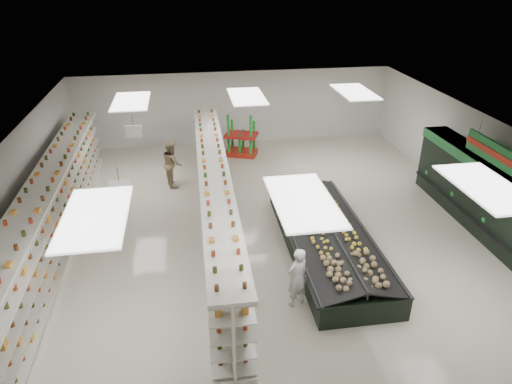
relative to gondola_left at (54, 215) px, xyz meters
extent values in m
plane|color=beige|center=(6.10, -0.25, -0.98)|extent=(16.00, 16.00, 0.00)
cube|color=white|center=(6.10, -0.25, 2.22)|extent=(14.00, 16.00, 0.02)
cube|color=silver|center=(6.10, 7.75, 0.62)|extent=(14.00, 0.02, 3.20)
cube|color=silver|center=(-0.90, -0.25, 0.62)|extent=(0.02, 16.00, 3.20)
cube|color=silver|center=(13.10, -0.25, 0.62)|extent=(0.02, 16.00, 3.20)
cube|color=black|center=(12.65, -1.75, 0.12)|extent=(0.80, 8.00, 2.20)
cube|color=#1D6F32|center=(12.63, -1.75, 1.07)|extent=(0.85, 8.00, 0.30)
cube|color=black|center=(12.40, -1.75, -0.43)|extent=(0.55, 7.80, 0.15)
cube|color=beige|center=(12.50, -1.75, 0.37)|extent=(0.45, 7.70, 0.03)
cube|color=beige|center=(12.50, -1.75, 0.67)|extent=(0.45, 7.70, 0.03)
cube|color=white|center=(2.30, -2.25, 1.77)|extent=(0.50, 0.06, 0.40)
cube|color=#B42514|center=(2.30, -2.25, 1.77)|extent=(0.52, 0.02, 0.12)
cylinder|color=black|center=(2.30, -2.25, 2.07)|extent=(0.01, 0.01, 0.50)
cube|color=white|center=(2.30, 1.75, 1.77)|extent=(0.50, 0.06, 0.40)
cube|color=#B42514|center=(2.30, 1.75, 1.77)|extent=(0.52, 0.02, 0.12)
cylinder|color=black|center=(2.30, 1.75, 2.07)|extent=(0.01, 0.01, 0.50)
cube|color=#1D6F32|center=(12.35, -1.75, 1.67)|extent=(0.10, 3.20, 0.60)
cube|color=#B42514|center=(12.29, -1.75, 1.67)|extent=(0.03, 3.20, 0.18)
cylinder|color=black|center=(12.35, -0.55, 2.07)|extent=(0.01, 0.01, 0.50)
cube|color=white|center=(0.00, 0.00, -0.92)|extent=(1.04, 12.34, 0.12)
cube|color=white|center=(0.00, 0.00, 0.05)|extent=(0.18, 12.33, 2.06)
cube|color=white|center=(0.00, 0.00, 1.12)|extent=(1.04, 12.34, 0.08)
cube|color=beige|center=(-0.24, 0.00, -0.80)|extent=(0.57, 12.23, 0.03)
cube|color=beige|center=(-0.24, 0.00, -0.35)|extent=(0.57, 12.23, 0.03)
cube|color=beige|center=(-0.24, 0.00, 0.10)|extent=(0.57, 12.23, 0.03)
cube|color=beige|center=(-0.24, 0.00, 0.55)|extent=(0.57, 12.23, 0.03)
cube|color=beige|center=(-0.24, 0.00, 1.00)|extent=(0.57, 12.23, 0.03)
cube|color=beige|center=(0.24, 0.00, -0.80)|extent=(0.57, 12.23, 0.03)
cube|color=beige|center=(0.24, 0.00, -0.35)|extent=(0.57, 12.23, 0.03)
cube|color=beige|center=(0.24, 0.00, 0.10)|extent=(0.57, 12.23, 0.03)
cube|color=beige|center=(0.24, 0.00, 0.55)|extent=(0.57, 12.23, 0.03)
cube|color=beige|center=(0.24, 0.00, 1.00)|extent=(0.57, 12.23, 0.03)
cube|color=white|center=(4.60, 0.13, -0.92)|extent=(1.10, 11.88, 0.12)
cube|color=white|center=(4.60, 0.13, 0.01)|extent=(0.27, 11.86, 1.98)
cube|color=white|center=(4.60, 0.13, 1.04)|extent=(1.10, 11.88, 0.08)
cube|color=beige|center=(4.38, 0.14, -0.80)|extent=(0.64, 11.77, 0.03)
cube|color=beige|center=(4.38, 0.14, -0.37)|extent=(0.64, 11.77, 0.03)
cube|color=beige|center=(4.38, 0.14, 0.06)|extent=(0.64, 11.77, 0.03)
cube|color=beige|center=(4.38, 0.14, 0.49)|extent=(0.64, 11.77, 0.03)
cube|color=beige|center=(4.38, 0.14, 0.93)|extent=(0.64, 11.77, 0.03)
cube|color=beige|center=(4.83, 0.13, -0.80)|extent=(0.64, 11.77, 0.03)
cube|color=beige|center=(4.83, 0.13, -0.37)|extent=(0.64, 11.77, 0.03)
cube|color=beige|center=(4.83, 0.13, 0.06)|extent=(0.64, 11.77, 0.03)
cube|color=beige|center=(4.83, 0.13, 0.49)|extent=(0.64, 11.77, 0.03)
cube|color=beige|center=(4.83, 0.13, 0.93)|extent=(0.64, 11.77, 0.03)
cube|color=black|center=(7.63, -1.50, -0.67)|extent=(2.21, 6.29, 0.63)
cube|color=#262626|center=(6.59, -1.49, -0.34)|extent=(0.12, 6.27, 0.05)
cube|color=#262626|center=(8.67, -1.51, -0.34)|extent=(0.12, 6.27, 0.05)
cube|color=black|center=(7.07, -1.49, -0.25)|extent=(1.22, 6.19, 0.32)
cube|color=black|center=(8.19, -1.50, -0.25)|extent=(1.22, 6.19, 0.32)
cube|color=#262626|center=(7.63, -1.50, -0.16)|extent=(0.11, 6.18, 0.22)
cube|color=#B42514|center=(6.17, 6.07, -0.88)|extent=(1.48, 1.24, 0.21)
cube|color=#B11A17|center=(6.17, 6.07, -0.08)|extent=(1.55, 1.30, 0.11)
imported|color=white|center=(6.24, -3.64, -0.19)|extent=(0.68, 0.59, 1.57)
imported|color=tan|center=(3.30, 3.54, -0.12)|extent=(0.70, 0.93, 1.72)
camera|label=1|loc=(3.92, -12.03, 6.43)|focal=32.00mm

